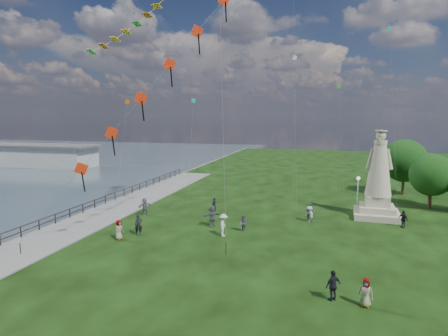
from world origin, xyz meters
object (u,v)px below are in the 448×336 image
(statue, at_px, (378,185))
(person_8, at_px, (309,214))
(lamppost, at_px, (358,187))
(person_11, at_px, (212,216))
(person_6, at_px, (214,205))
(person_7, at_px, (310,212))
(person_2, at_px, (224,225))
(person_4, at_px, (366,293))
(person_5, at_px, (145,206))
(person_10, at_px, (119,230))
(person_1, at_px, (244,223))
(person_9, at_px, (403,219))
(person_3, at_px, (333,285))
(pier_pavilion, at_px, (30,155))
(person_0, at_px, (139,225))

(statue, height_order, person_8, statue)
(lamppost, distance_m, person_11, 14.79)
(person_6, xyz_separation_m, person_7, (9.57, -0.75, 0.13))
(person_2, distance_m, person_8, 9.02)
(person_4, distance_m, person_5, 23.69)
(person_4, relative_size, person_11, 0.80)
(person_10, bearing_deg, person_1, -54.67)
(person_4, relative_size, person_9, 0.99)
(person_7, bearing_deg, person_9, -145.17)
(person_2, distance_m, person_10, 8.39)
(statue, xyz_separation_m, person_3, (-4.38, -18.42, -2.35))
(person_8, bearing_deg, statue, 80.90)
(person_1, height_order, person_3, person_3)
(person_1, relative_size, person_11, 0.76)
(pier_pavilion, bearing_deg, person_7, -26.39)
(person_6, distance_m, person_10, 11.27)
(person_6, distance_m, person_8, 9.61)
(person_9, bearing_deg, person_4, -57.70)
(statue, distance_m, person_5, 22.91)
(person_9, bearing_deg, person_10, -108.50)
(person_1, distance_m, person_7, 7.11)
(person_11, bearing_deg, person_5, -61.12)
(person_2, bearing_deg, pier_pavilion, 48.56)
(lamppost, bearing_deg, person_7, -143.53)
(person_6, xyz_separation_m, person_9, (17.62, -0.67, 0.02))
(person_8, bearing_deg, person_11, -103.11)
(statue, distance_m, lamppost, 1.87)
(statue, bearing_deg, person_7, -150.58)
(person_11, bearing_deg, lamppost, 163.12)
(person_5, bearing_deg, person_11, -70.38)
(person_1, bearing_deg, person_2, -104.52)
(person_4, bearing_deg, statue, 95.10)
(person_2, distance_m, person_3, 12.34)
(person_9, bearing_deg, person_8, -129.15)
(person_7, xyz_separation_m, person_10, (-14.44, -9.42, -0.07))
(person_0, height_order, person_10, person_0)
(lamppost, relative_size, person_5, 2.24)
(person_1, xyz_separation_m, person_5, (-10.66, 2.75, 0.15))
(person_0, height_order, person_11, person_11)
(person_1, xyz_separation_m, person_10, (-9.14, -4.68, 0.08))
(person_8, bearing_deg, person_0, -97.48)
(person_2, bearing_deg, person_9, -73.39)
(pier_pavilion, height_order, person_9, pier_pavilion)
(person_9, bearing_deg, person_7, -130.83)
(statue, bearing_deg, person_3, -100.52)
(lamppost, relative_size, person_1, 2.69)
(person_5, distance_m, person_9, 24.10)
(person_6, bearing_deg, person_9, 20.56)
(person_1, height_order, person_10, person_10)
(person_9, bearing_deg, person_1, -111.53)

